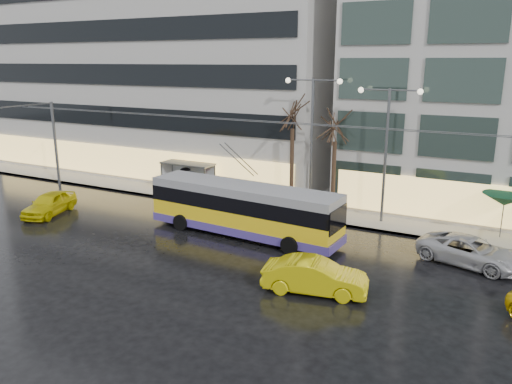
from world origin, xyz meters
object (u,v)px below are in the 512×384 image
Objects in this scene: bus_shelter at (185,171)px; street_lamp_near at (312,127)px; taxi_a at (49,204)px; trolleybus at (243,211)px.

street_lamp_near is at bearing 0.63° from bus_shelter.
street_lamp_near is at bearing 12.99° from taxi_a.
trolleybus is 10.44m from bus_shelter.
taxi_a is at bearing -121.89° from bus_shelter.
street_lamp_near is (10.38, 0.11, 4.03)m from bus_shelter.
street_lamp_near is (1.88, 6.15, 4.46)m from trolleybus.
bus_shelter is at bearing -179.37° from street_lamp_near.
street_lamp_near is 18.68m from taxi_a.
street_lamp_near is at bearing 73.04° from trolleybus.
trolleybus is at bearing -5.58° from taxi_a.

